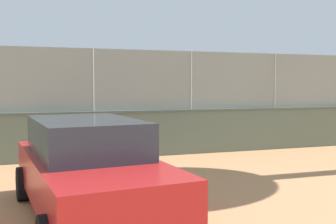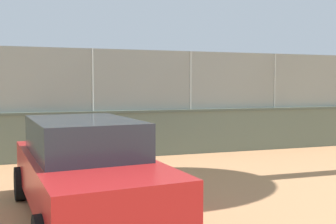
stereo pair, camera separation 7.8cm
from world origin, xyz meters
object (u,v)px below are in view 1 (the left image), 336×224
Objects in this scene: sports_ball at (162,135)px; courtside_bench at (25,139)px; parked_car_red at (88,167)px; player_at_service_line at (131,112)px; player_near_wall_returning at (186,110)px.

courtside_bench reaches higher than sports_ball.
parked_car_red is (4.11, 9.73, 0.76)m from sports_ball.
parked_car_red reaches higher than player_at_service_line.
player_near_wall_returning is 7.63m from courtside_bench.
courtside_bench is at bearing -79.93° from parked_car_red.
player_near_wall_returning reaches higher than player_at_service_line.
player_at_service_line is 11.80× the size of sports_ball.
courtside_bench is 6.98m from parked_car_red.
player_near_wall_returning reaches higher than sports_ball.
player_near_wall_returning reaches higher than parked_car_red.
player_near_wall_returning is 1.83m from sports_ball.
courtside_bench is at bearing 28.57° from player_near_wall_returning.
player_at_service_line is at bearing -130.34° from courtside_bench.
player_at_service_line reaches higher than courtside_bench.
player_at_service_line is 2.68m from sports_ball.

